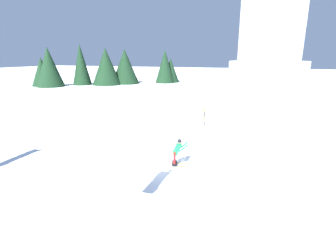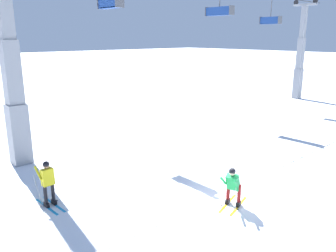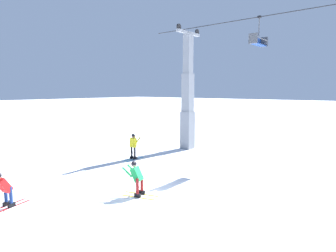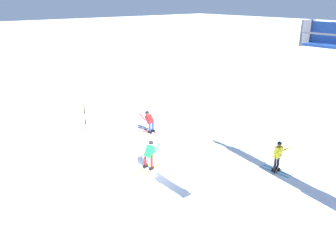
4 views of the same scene
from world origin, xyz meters
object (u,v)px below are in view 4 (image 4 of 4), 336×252
skier_carving_main (150,153)px  skier_distant_downhill (278,154)px  trail_marker_pole (85,115)px  skier_distant_uphill (149,120)px

skier_carving_main → skier_distant_downhill: skier_distant_downhill is taller
trail_marker_pole → skier_distant_downhill: 13.05m
trail_marker_pole → skier_distant_downhill: bearing=112.4°
skier_carving_main → trail_marker_pole: trail_marker_pole is taller
skier_distant_uphill → skier_distant_downhill: (-1.84, 8.86, 0.14)m
skier_distant_uphill → skier_carving_main: bearing=54.1°
skier_carving_main → skier_distant_uphill: 5.29m
skier_carving_main → skier_distant_uphill: bearing=-125.9°
skier_carving_main → trail_marker_pole: 7.49m
trail_marker_pole → skier_distant_downhill: size_ratio=1.10×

